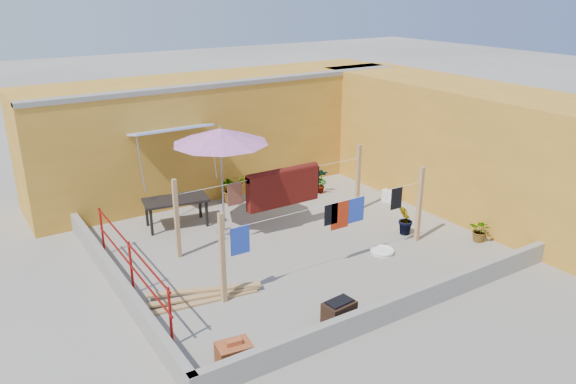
# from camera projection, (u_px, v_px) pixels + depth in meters

# --- Properties ---
(ground) EXTENTS (80.00, 80.00, 0.00)m
(ground) POSITION_uv_depth(u_px,v_px,m) (294.00, 243.00, 12.97)
(ground) COLOR #9E998E
(ground) RESTS_ON ground
(wall_back) EXTENTS (11.00, 3.27, 3.21)m
(wall_back) POSITION_uv_depth(u_px,v_px,m) (221.00, 131.00, 16.37)
(wall_back) COLOR gold
(wall_back) RESTS_ON ground
(wall_right) EXTENTS (2.40, 9.00, 3.20)m
(wall_right) POSITION_uv_depth(u_px,v_px,m) (456.00, 144.00, 15.05)
(wall_right) COLOR gold
(wall_right) RESTS_ON ground
(parapet_front) EXTENTS (8.30, 0.16, 0.44)m
(parapet_front) POSITION_uv_depth(u_px,v_px,m) (404.00, 305.00, 10.07)
(parapet_front) COLOR gray
(parapet_front) RESTS_ON ground
(parapet_left) EXTENTS (0.16, 7.30, 0.44)m
(parapet_left) POSITION_uv_depth(u_px,v_px,m) (118.00, 282.00, 10.83)
(parapet_left) COLOR gray
(parapet_left) RESTS_ON ground
(red_railing) EXTENTS (0.05, 4.20, 1.10)m
(red_railing) POSITION_uv_depth(u_px,v_px,m) (130.00, 260.00, 10.62)
(red_railing) COLOR #9F130F
(red_railing) RESTS_ON ground
(clothesline_rig) EXTENTS (5.09, 2.35, 1.80)m
(clothesline_rig) POSITION_uv_depth(u_px,v_px,m) (287.00, 192.00, 13.12)
(clothesline_rig) COLOR tan
(clothesline_rig) RESTS_ON ground
(patio_umbrella) EXTENTS (2.87, 2.87, 2.65)m
(patio_umbrella) POSITION_uv_depth(u_px,v_px,m) (220.00, 137.00, 12.72)
(patio_umbrella) COLOR gray
(patio_umbrella) RESTS_ON ground
(outdoor_table) EXTENTS (1.64, 1.00, 0.72)m
(outdoor_table) POSITION_uv_depth(u_px,v_px,m) (176.00, 201.00, 13.68)
(outdoor_table) COLOR black
(outdoor_table) RESTS_ON ground
(brick_stack) EXTENTS (0.59, 0.46, 0.47)m
(brick_stack) POSITION_uv_depth(u_px,v_px,m) (234.00, 354.00, 8.75)
(brick_stack) COLOR #A54E26
(brick_stack) RESTS_ON ground
(lumber_pile) EXTENTS (2.29, 0.93, 0.14)m
(lumber_pile) POSITION_uv_depth(u_px,v_px,m) (204.00, 296.00, 10.65)
(lumber_pile) COLOR tan
(lumber_pile) RESTS_ON ground
(brazier) EXTENTS (0.58, 0.42, 0.49)m
(brazier) POSITION_uv_depth(u_px,v_px,m) (339.00, 313.00, 9.77)
(brazier) COLOR black
(brazier) RESTS_ON ground
(white_basin) EXTENTS (0.53, 0.53, 0.09)m
(white_basin) POSITION_uv_depth(u_px,v_px,m) (382.00, 251.00, 12.49)
(white_basin) COLOR white
(white_basin) RESTS_ON ground
(water_jug_a) EXTENTS (0.24, 0.24, 0.38)m
(water_jug_a) POSITION_uv_depth(u_px,v_px,m) (393.00, 197.00, 15.35)
(water_jug_a) COLOR white
(water_jug_a) RESTS_ON ground
(water_jug_b) EXTENTS (0.24, 0.24, 0.37)m
(water_jug_b) POSITION_uv_depth(u_px,v_px,m) (386.00, 196.00, 15.44)
(water_jug_b) COLOR white
(water_jug_b) RESTS_ON ground
(green_hose) EXTENTS (0.56, 0.56, 0.08)m
(green_hose) POSITION_uv_depth(u_px,v_px,m) (317.00, 181.00, 16.96)
(green_hose) COLOR #186C1B
(green_hose) RESTS_ON ground
(plant_back_a) EXTENTS (0.73, 0.64, 0.81)m
(plant_back_a) POSITION_uv_depth(u_px,v_px,m) (232.00, 188.00, 15.31)
(plant_back_a) COLOR #1E5719
(plant_back_a) RESTS_ON ground
(plant_back_b) EXTENTS (0.41, 0.41, 0.64)m
(plant_back_b) POSITION_uv_depth(u_px,v_px,m) (311.00, 174.00, 16.75)
(plant_back_b) COLOR #1E5719
(plant_back_b) RESTS_ON ground
(plant_right_a) EXTENTS (0.48, 0.44, 0.75)m
(plant_right_a) POSITION_uv_depth(u_px,v_px,m) (321.00, 181.00, 15.98)
(plant_right_a) COLOR #1E5719
(plant_right_a) RESTS_ON ground
(plant_right_b) EXTENTS (0.54, 0.54, 0.77)m
(plant_right_b) POSITION_uv_depth(u_px,v_px,m) (406.00, 220.00, 13.29)
(plant_right_b) COLOR #1E5719
(plant_right_b) RESTS_ON ground
(plant_right_c) EXTENTS (0.57, 0.61, 0.55)m
(plant_right_c) POSITION_uv_depth(u_px,v_px,m) (481.00, 231.00, 12.99)
(plant_right_c) COLOR #1E5719
(plant_right_c) RESTS_ON ground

